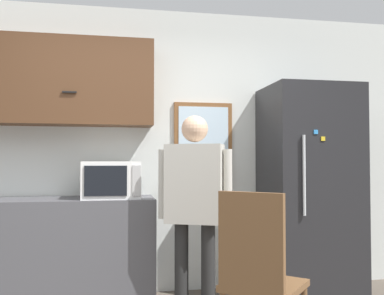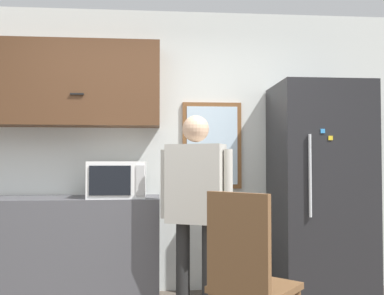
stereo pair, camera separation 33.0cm
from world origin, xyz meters
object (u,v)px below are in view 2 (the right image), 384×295
object	(u,v)px
person	(196,195)
chair	(247,273)
refrigerator	(319,191)
microwave	(117,180)

from	to	relation	value
person	chair	bearing A→B (deg)	-50.83
person	refrigerator	distance (m)	1.22
refrigerator	person	bearing A→B (deg)	-161.16
person	microwave	bearing A→B (deg)	171.42
microwave	refrigerator	xyz separation A→B (m)	(1.81, -0.01, -0.11)
microwave	chair	distance (m)	1.60
refrigerator	chair	distance (m)	1.59
microwave	person	distance (m)	0.77
refrigerator	chair	world-z (taller)	refrigerator
refrigerator	chair	bearing A→B (deg)	-127.04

